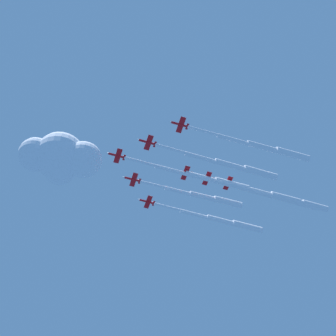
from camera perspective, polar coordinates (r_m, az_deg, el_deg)
The scene contains 9 objects.
jet_lead at distance 242.37m, azimuth 4.50°, elevation -1.20°, with size 77.98×14.71×3.99m.
jet_port_inner at distance 237.83m, azimuth 8.08°, elevation 0.29°, with size 75.91×15.40×4.01m.
jet_starboard_inner at distance 252.84m, azimuth 4.56°, elevation -3.58°, with size 68.13×13.38×4.09m.
jet_port_mid at distance 236.55m, azimuth 11.97°, elevation 2.51°, with size 75.27×14.09×4.12m.
jet_starboard_mid at distance 267.61m, azimuth 6.85°, elevation -6.52°, with size 75.62×15.79×4.06m.
jet_port_outer at distance 254.30m, azimuth 11.46°, elevation -2.97°, with size 73.13×14.44×4.09m.
jet_starboard_outer at distance 259.56m, azimuth 13.68°, elevation -3.62°, with size 72.21×15.18×3.99m.
jet_trail_port at distance 263.78m, azimuth 15.27°, elevation -3.91°, with size 66.57×14.26×4.01m.
cloud_puff at distance 246.94m, azimuth -13.14°, elevation 1.27°, with size 43.44×30.59×26.43m.
Camera 1 is at (28.57, 145.89, 10.72)m, focal length 49.11 mm.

